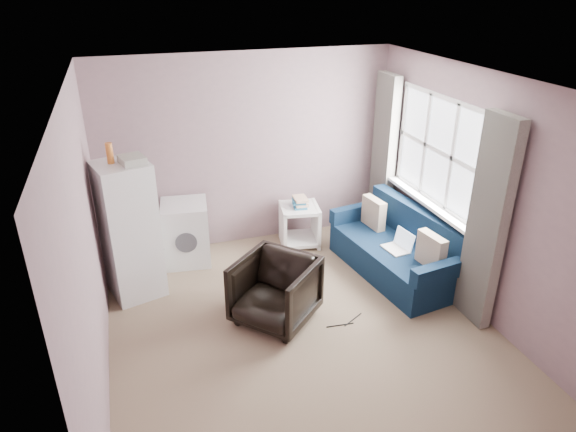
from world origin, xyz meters
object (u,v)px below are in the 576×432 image
washing_machine (186,231)px  side_table (300,222)px  fridge (130,230)px  armchair (275,288)px  sofa (399,251)px

washing_machine → side_table: 1.50m
fridge → armchair: bearing=-52.1°
side_table → armchair: bearing=-117.7°
armchair → washing_machine: size_ratio=0.98×
fridge → sofa: bearing=-25.7°
washing_machine → sofa: bearing=-16.8°
armchair → washing_machine: washing_machine is taller
washing_machine → side_table: (1.50, -0.01, -0.09)m
armchair → washing_machine: (-0.70, 1.53, 0.02)m
armchair → washing_machine: bearing=161.9°
side_table → sofa: bearing=-49.6°
fridge → side_table: fridge is taller
washing_machine → sofa: size_ratio=0.42×
side_table → sofa: sofa is taller
sofa → fridge: bearing=162.1°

